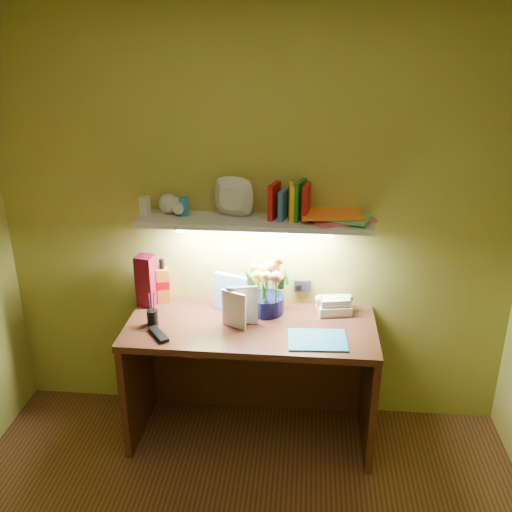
{
  "coord_description": "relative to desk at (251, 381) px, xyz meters",
  "views": [
    {
      "loc": [
        0.29,
        -1.59,
        2.31
      ],
      "look_at": [
        0.02,
        1.35,
        1.11
      ],
      "focal_mm": 40.0,
      "sensor_mm": 36.0,
      "label": 1
    }
  ],
  "objects": [
    {
      "name": "desk",
      "position": [
        0.0,
        0.0,
        0.0
      ],
      "size": [
        1.4,
        0.6,
        0.75
      ],
      "primitive_type": "cube",
      "color": "#3B2010",
      "rests_on": "ground"
    },
    {
      "name": "flower_bouquet",
      "position": [
        0.07,
        0.16,
        0.55
      ],
      "size": [
        0.28,
        0.28,
        0.36
      ],
      "primitive_type": null,
      "rotation": [
        0.0,
        0.0,
        -0.29
      ],
      "color": "#070B32",
      "rests_on": "desk"
    },
    {
      "name": "telephone",
      "position": [
        0.47,
        0.2,
        0.43
      ],
      "size": [
        0.21,
        0.17,
        0.11
      ],
      "primitive_type": null,
      "rotation": [
        0.0,
        0.0,
        0.2
      ],
      "color": "beige",
      "rests_on": "desk"
    },
    {
      "name": "desk_clock",
      "position": [
        0.52,
        0.23,
        0.41
      ],
      "size": [
        0.08,
        0.05,
        0.07
      ],
      "primitive_type": "cube",
      "rotation": [
        0.0,
        0.0,
        -0.2
      ],
      "color": "#BABBBF",
      "rests_on": "desk"
    },
    {
      "name": "whisky_bottle",
      "position": [
        -0.56,
        0.25,
        0.51
      ],
      "size": [
        0.09,
        0.09,
        0.27
      ],
      "primitive_type": null,
      "rotation": [
        0.0,
        0.0,
        0.27
      ],
      "color": "#BD5815",
      "rests_on": "desk"
    },
    {
      "name": "whisky_box",
      "position": [
        -0.64,
        0.2,
        0.53
      ],
      "size": [
        0.12,
        0.12,
        0.31
      ],
      "primitive_type": "cube",
      "rotation": [
        0.0,
        0.0,
        -0.19
      ],
      "color": "#590A1A",
      "rests_on": "desk"
    },
    {
      "name": "pen_cup",
      "position": [
        -0.55,
        -0.05,
        0.45
      ],
      "size": [
        0.07,
        0.07,
        0.15
      ],
      "primitive_type": "cylinder",
      "rotation": [
        0.0,
        0.0,
        -0.13
      ],
      "color": "black",
      "rests_on": "desk"
    },
    {
      "name": "art_card",
      "position": [
        -0.13,
        0.18,
        0.48
      ],
      "size": [
        0.21,
        0.12,
        0.21
      ],
      "primitive_type": null,
      "rotation": [
        0.0,
        0.0,
        -0.36
      ],
      "color": "white",
      "rests_on": "desk"
    },
    {
      "name": "tv_remote",
      "position": [
        -0.48,
        -0.17,
        0.38
      ],
      "size": [
        0.15,
        0.17,
        0.02
      ],
      "primitive_type": "cube",
      "rotation": [
        0.0,
        0.0,
        0.65
      ],
      "color": "black",
      "rests_on": "desk"
    },
    {
      "name": "blue_folder",
      "position": [
        0.37,
        -0.13,
        0.38
      ],
      "size": [
        0.32,
        0.25,
        0.01
      ],
      "primitive_type": "cube",
      "rotation": [
        0.0,
        0.0,
        0.06
      ],
      "color": "teal",
      "rests_on": "desk"
    },
    {
      "name": "desk_book_a",
      "position": [
        -0.13,
        -0.01,
        0.49
      ],
      "size": [
        0.18,
        0.05,
        0.23
      ],
      "primitive_type": "imported",
      "rotation": [
        0.0,
        0.0,
        0.14
      ],
      "color": "beige",
      "rests_on": "desk"
    },
    {
      "name": "desk_book_b",
      "position": [
        -0.16,
        0.01,
        0.48
      ],
      "size": [
        0.15,
        0.09,
        0.21
      ],
      "primitive_type": "imported",
      "rotation": [
        0.0,
        0.0,
        -0.49
      ],
      "color": "silver",
      "rests_on": "desk"
    },
    {
      "name": "wall_shelf",
      "position": [
        0.03,
        0.19,
        0.96
      ],
      "size": [
        1.32,
        0.37,
        0.25
      ],
      "color": "silver",
      "rests_on": "ground"
    }
  ]
}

